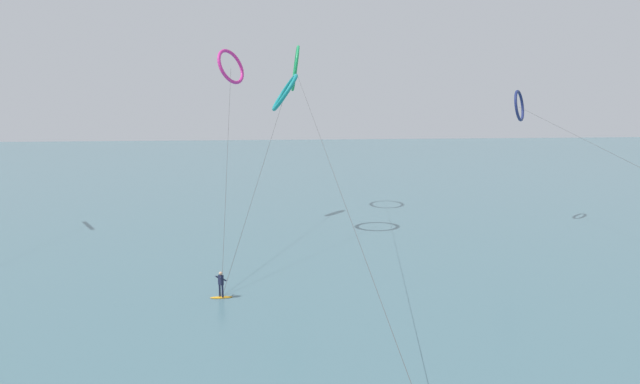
# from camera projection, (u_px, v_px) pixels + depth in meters

# --- Properties ---
(sea_water) EXTENTS (400.00, 200.00, 0.08)m
(sea_water) POSITION_uv_depth(u_px,v_px,m) (265.00, 168.00, 107.57)
(sea_water) COLOR #476B75
(sea_water) RESTS_ON ground
(surfer_amber) EXTENTS (1.40, 0.73, 1.70)m
(surfer_amber) POSITION_uv_depth(u_px,v_px,m) (221.00, 286.00, 32.99)
(surfer_amber) COLOR orange
(surfer_amber) RESTS_ON ground
(kite_magenta) EXTENTS (3.60, 26.63, 18.08)m
(kite_magenta) POSITION_uv_depth(u_px,v_px,m) (231.00, 67.00, 54.68)
(kite_magenta) COLOR #CC288E
(kite_magenta) RESTS_ON ground
(kite_navy) EXTENTS (4.37, 44.94, 13.83)m
(kite_navy) POSITION_uv_depth(u_px,v_px,m) (520.00, 106.00, 54.22)
(kite_navy) COLOR navy
(kite_navy) RESTS_ON ground
(kite_teal) EXTENTS (6.70, 19.53, 15.16)m
(kite_teal) POSITION_uv_depth(u_px,v_px,m) (285.00, 93.00, 48.79)
(kite_teal) COLOR teal
(kite_teal) RESTS_ON ground
(kite_emerald) EXTENTS (1.29, 51.17, 19.06)m
(kite_emerald) POSITION_uv_depth(u_px,v_px,m) (295.00, 69.00, 60.18)
(kite_emerald) COLOR #199351
(kite_emerald) RESTS_ON ground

